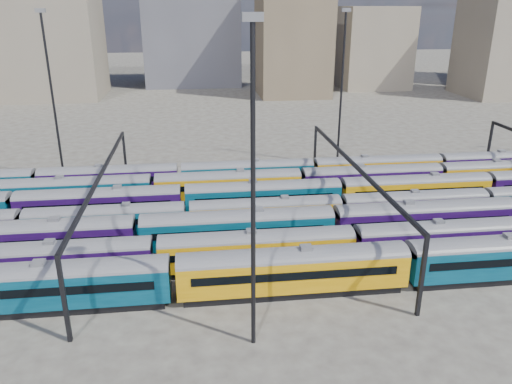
{
  "coord_description": "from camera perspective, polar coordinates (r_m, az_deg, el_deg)",
  "views": [
    {
      "loc": [
        -8.97,
        -55.84,
        26.03
      ],
      "look_at": [
        -1.46,
        4.93,
        3.0
      ],
      "focal_mm": 35.0,
      "sensor_mm": 36.0,
      "label": 1
    }
  ],
  "objects": [
    {
      "name": "rake_4",
      "position": [
        65.19,
        -8.36,
        -0.58
      ],
      "size": [
        125.48,
        3.06,
        5.15
      ],
      "color": "black",
      "rests_on": "ground"
    },
    {
      "name": "mast_1",
      "position": [
        81.53,
        -22.31,
        10.6
      ],
      "size": [
        1.4,
        0.5,
        25.6
      ],
      "color": "black",
      "rests_on": "ground"
    },
    {
      "name": "gantry_1",
      "position": [
        60.09,
        -17.23,
        0.98
      ],
      "size": [
        0.35,
        40.35,
        8.03
      ],
      "color": "black",
      "rests_on": "ground"
    },
    {
      "name": "rake_1",
      "position": [
        57.87,
        21.0,
        -4.66
      ],
      "size": [
        144.59,
        3.02,
        5.09
      ],
      "color": "black",
      "rests_on": "ground"
    },
    {
      "name": "mast_2",
      "position": [
        36.15,
        -0.34,
        1.12
      ],
      "size": [
        1.4,
        0.5,
        25.6
      ],
      "color": "black",
      "rests_on": "ground"
    },
    {
      "name": "ground",
      "position": [
        62.26,
        1.89,
        -4.11
      ],
      "size": [
        500.0,
        500.0,
        0.0
      ],
      "primitive_type": "plane",
      "color": "#413C37",
      "rests_on": "ground"
    },
    {
      "name": "rake_5",
      "position": [
        70.13,
        -11.7,
        0.72
      ],
      "size": [
        124.32,
        3.03,
        5.11
      ],
      "color": "black",
      "rests_on": "ground"
    },
    {
      "name": "rake_2",
      "position": [
        56.29,
        -13.4,
        -4.31
      ],
      "size": [
        131.8,
        3.21,
        5.42
      ],
      "color": "black",
      "rests_on": "ground"
    },
    {
      "name": "rake_6",
      "position": [
        76.66,
        6.59,
        2.68
      ],
      "size": [
        121.15,
        2.96,
        4.97
      ],
      "color": "black",
      "rests_on": "ground"
    },
    {
      "name": "mast_3",
      "position": [
        84.23,
        9.78,
        12.09
      ],
      "size": [
        1.4,
        0.5,
        25.6
      ],
      "color": "black",
      "rests_on": "ground"
    },
    {
      "name": "rake_3",
      "position": [
        63.13,
        9.72,
        -1.63
      ],
      "size": [
        113.96,
        2.78,
        4.67
      ],
      "color": "black",
      "rests_on": "ground"
    },
    {
      "name": "gantry_2",
      "position": [
        62.04,
        11.14,
        2.14
      ],
      "size": [
        0.35,
        40.35,
        8.03
      ],
      "color": "black",
      "rests_on": "ground"
    },
    {
      "name": "rake_0",
      "position": [
        50.94,
        16.83,
        -7.36
      ],
      "size": [
        134.0,
        3.27,
        5.51
      ],
      "color": "black",
      "rests_on": "ground"
    }
  ]
}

